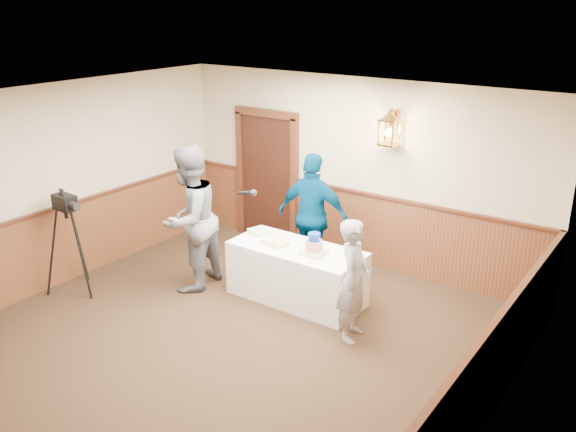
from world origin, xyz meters
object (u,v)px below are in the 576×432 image
Objects in this scene: sheet_cake_green at (258,232)px; sheet_cake_yellow at (275,242)px; interviewer at (190,219)px; display_table at (297,273)px; tiered_cake at (314,246)px; tv_camera_rig at (71,249)px; baker at (354,280)px; assistant_p at (313,216)px.

sheet_cake_yellow is at bearing -23.09° from sheet_cake_green.
interviewer reaches higher than sheet_cake_yellow.
display_table is 0.58m from tiered_cake.
display_table is at bearing -8.03° from sheet_cake_green.
tiered_cake is 1.78m from interviewer.
sheet_cake_yellow is (-0.59, -0.03, -0.08)m from tiered_cake.
interviewer reaches higher than tv_camera_rig.
sheet_cake_green is at bearing 171.97° from display_table.
sheet_cake_yellow reaches higher than sheet_cake_green.
interviewer reaches higher than sheet_cake_green.
display_table is 0.89× the size of interviewer.
sheet_cake_yellow is 0.21× the size of baker.
display_table is at bearing 34.55° from tv_camera_rig.
interviewer is at bearing -164.77° from tiered_cake.
tiered_cake reaches higher than display_table.
baker reaches higher than sheet_cake_yellow.
sheet_cake_green is 0.17× the size of baker.
sheet_cake_yellow is (-0.29, -0.08, 0.41)m from display_table.
sheet_cake_green is 0.14× the size of assistant_p.
baker is (1.10, -0.43, 0.38)m from display_table.
display_table is 1.24m from baker.
interviewer is 1.66m from tv_camera_rig.
interviewer reaches higher than display_table.
display_table is 5.99× the size of tiered_cake.
baker is 1.07× the size of tv_camera_rig.
display_table is 0.50m from sheet_cake_yellow.
tiered_cake is 0.16× the size of assistant_p.
baker is at bearing 129.57° from assistant_p.
interviewer is 1.11× the size of assistant_p.
assistant_p reaches higher than tiered_cake.
tiered_cake is 1.18× the size of sheet_cake_green.
sheet_cake_yellow is at bearing 61.52° from baker.
display_table is at bearing 99.25° from assistant_p.
assistant_p is 3.37m from tv_camera_rig.
sheet_cake_yellow is 1.25× the size of sheet_cake_green.
assistant_p is (1.16, 1.30, -0.10)m from interviewer.
tv_camera_rig is (-2.65, -1.57, 0.25)m from display_table.
interviewer is 1.34× the size of baker.
baker is (1.82, -0.53, -0.03)m from sheet_cake_green.
baker reaches higher than tiered_cake.
assistant_p is at bearing 107.84° from display_table.
assistant_p reaches higher than baker.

